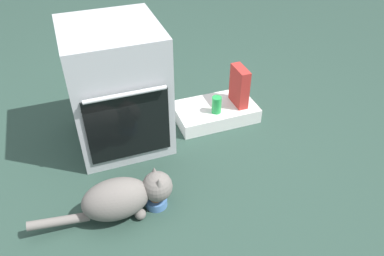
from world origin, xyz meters
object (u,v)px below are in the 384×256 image
object	(u,v)px
cat	(124,197)
oven	(117,87)
pantry_cabinet	(215,112)
soda_can	(217,105)
cereal_box	(239,86)
food_bowl	(156,201)

from	to	relation	value
cat	oven	bearing A→B (deg)	79.88
oven	pantry_cabinet	distance (m)	0.75
cat	soda_can	xyz separation A→B (m)	(0.77, 0.57, 0.04)
soda_can	cereal_box	world-z (taller)	cereal_box
oven	cereal_box	size ratio (longest dim) A/B	2.79
food_bowl	soda_can	bearing A→B (deg)	43.88
food_bowl	cereal_box	world-z (taller)	cereal_box
pantry_cabinet	cereal_box	world-z (taller)	cereal_box
oven	food_bowl	size ratio (longest dim) A/B	6.50
pantry_cabinet	cat	xyz separation A→B (m)	(-0.79, -0.64, 0.07)
oven	cereal_box	distance (m)	0.84
oven	cereal_box	world-z (taller)	oven
oven	food_bowl	distance (m)	0.75
cereal_box	soda_can	bearing A→B (deg)	-165.30
cereal_box	oven	bearing A→B (deg)	177.82
soda_can	cereal_box	bearing A→B (deg)	14.70
cereal_box	pantry_cabinet	bearing A→B (deg)	172.74
oven	food_bowl	world-z (taller)	oven
food_bowl	cereal_box	bearing A→B (deg)	38.42
cat	pantry_cabinet	bearing A→B (deg)	39.81
food_bowl	cat	world-z (taller)	cat
pantry_cabinet	cat	bearing A→B (deg)	-140.84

